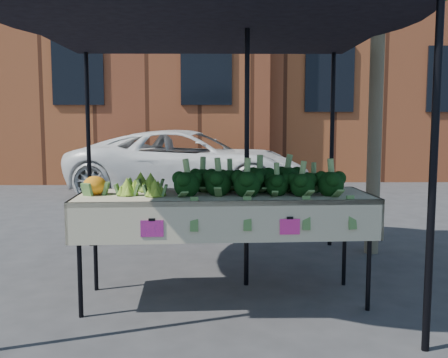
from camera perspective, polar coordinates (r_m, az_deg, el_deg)
ground at (r=4.41m, az=2.23°, el=-13.33°), size 90.00×90.00×0.00m
table at (r=4.28m, az=0.03°, el=-7.63°), size 2.44×0.93×0.90m
canopy at (r=4.63m, az=-1.83°, el=4.92°), size 3.16×3.16×2.74m
broccoli_heap at (r=4.22m, az=3.76°, el=0.22°), size 1.38×0.58×0.27m
romanesco_cluster at (r=4.26m, az=-8.95°, el=-0.20°), size 0.44×0.58×0.21m
cauliflower_pair at (r=4.26m, az=-14.25°, el=-0.47°), size 0.21×0.21×0.19m
vehicle at (r=10.42m, az=-3.93°, el=11.37°), size 1.68×2.41×4.82m
street_tree at (r=6.02m, az=16.78°, el=13.48°), size 2.29×2.29×4.52m
building_left at (r=17.11m, az=-17.54°, el=16.16°), size 12.00×8.00×9.00m
building_right at (r=18.35m, az=23.34°, el=14.46°), size 12.00×8.00×8.50m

